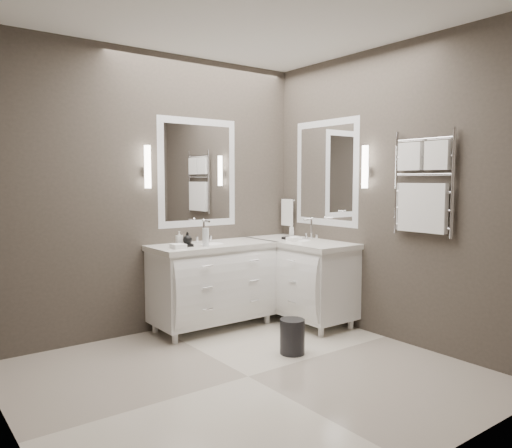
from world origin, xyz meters
TOP-DOWN VIEW (x-y plane):
  - floor at (0.00, 0.00)m, footprint 3.20×3.00m
  - ceiling at (0.00, 0.00)m, footprint 3.20×3.00m
  - wall_back at (0.00, 1.50)m, footprint 3.20×0.01m
  - wall_front at (0.00, -1.50)m, footprint 3.20×0.01m
  - wall_left at (-1.60, 0.00)m, footprint 0.01×3.00m
  - wall_right at (1.60, 0.00)m, footprint 0.01×3.00m
  - vanity_back at (0.45, 1.23)m, footprint 1.24×0.59m
  - vanity_right at (1.33, 0.90)m, footprint 0.59×1.24m
  - mirror_back at (0.45, 1.49)m, footprint 0.90×0.02m
  - mirror_right at (1.59, 0.80)m, footprint 0.02×0.90m
  - sconce_back at (-0.13, 1.43)m, footprint 0.06×0.06m
  - sconce_right at (1.53, 0.22)m, footprint 0.06×0.06m
  - towel_bar_corner at (1.54, 1.36)m, footprint 0.03×0.22m
  - towel_ladder at (1.55, -0.40)m, footprint 0.06×0.58m
  - waste_bin at (0.59, 0.18)m, footprint 0.25×0.25m
  - amenity_tray_back at (0.12, 1.21)m, footprint 0.20×0.17m
  - amenity_tray_right at (1.31, 1.02)m, footprint 0.17×0.20m
  - water_bottle at (0.29, 1.09)m, footprint 0.08×0.08m
  - soap_bottle_a at (0.09, 1.23)m, footprint 0.06×0.06m
  - soap_bottle_b at (0.15, 1.18)m, footprint 0.11×0.11m
  - soap_bottle_c at (1.31, 1.02)m, footprint 0.07×0.07m

SIDE VIEW (x-z plane):
  - floor at x=0.00m, z-range -0.01..0.00m
  - waste_bin at x=0.59m, z-range 0.00..0.30m
  - vanity_back at x=0.45m, z-range 0.00..0.97m
  - vanity_right at x=1.33m, z-range 0.00..0.97m
  - amenity_tray_right at x=1.31m, z-range 0.85..0.88m
  - amenity_tray_back at x=0.12m, z-range 0.85..0.88m
  - soap_bottle_b at x=0.15m, z-range 0.88..0.99m
  - soap_bottle_a at x=0.09m, z-range 0.88..0.99m
  - water_bottle at x=0.29m, z-range 0.85..1.02m
  - soap_bottle_c at x=1.31m, z-range 0.88..1.02m
  - towel_bar_corner at x=1.54m, z-range 0.97..1.27m
  - wall_back at x=0.00m, z-range 0.00..2.70m
  - wall_front at x=0.00m, z-range 0.00..2.70m
  - wall_left at x=-1.60m, z-range 0.00..2.70m
  - wall_right at x=1.60m, z-range 0.00..2.70m
  - towel_ladder at x=1.55m, z-range 0.94..1.84m
  - mirror_back at x=0.45m, z-range 1.00..2.10m
  - mirror_right at x=1.59m, z-range 1.00..2.10m
  - sconce_back at x=-0.13m, z-range 1.39..1.79m
  - sconce_right at x=1.53m, z-range 1.39..1.79m
  - ceiling at x=0.00m, z-range 2.70..2.71m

